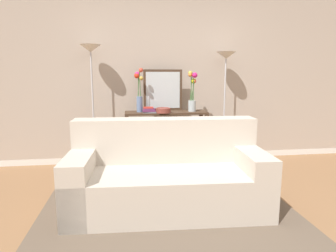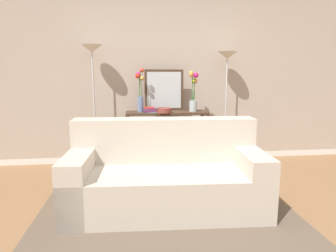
{
  "view_description": "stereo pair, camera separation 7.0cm",
  "coord_description": "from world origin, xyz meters",
  "views": [
    {
      "loc": [
        -0.67,
        -2.27,
        1.34
      ],
      "look_at": [
        -0.19,
        1.16,
        0.73
      ],
      "focal_mm": 31.35,
      "sensor_mm": 36.0,
      "label": 1
    },
    {
      "loc": [
        -0.6,
        -2.27,
        1.34
      ],
      "look_at": [
        -0.19,
        1.16,
        0.73
      ],
      "focal_mm": 31.35,
      "sensor_mm": 36.0,
      "label": 2
    }
  ],
  "objects": [
    {
      "name": "couch",
      "position": [
        -0.29,
        0.52,
        0.32
      ],
      "size": [
        1.95,
        0.95,
        0.88
      ],
      "color": "beige",
      "rests_on": "ground"
    },
    {
      "name": "book_stack",
      "position": [
        -0.37,
        1.76,
        0.85
      ],
      "size": [
        0.19,
        0.14,
        0.08
      ],
      "color": "slate",
      "rests_on": "console_table"
    },
    {
      "name": "floor_lamp_left",
      "position": [
        -1.14,
        1.91,
        1.36
      ],
      "size": [
        0.28,
        0.28,
        1.73
      ],
      "color": "silver",
      "rests_on": "ground"
    },
    {
      "name": "book_row_under_console",
      "position": [
        -0.39,
        1.85,
        0.06
      ],
      "size": [
        0.45,
        0.17,
        0.13
      ],
      "color": "#1E7075",
      "rests_on": "ground"
    },
    {
      "name": "ground_plane",
      "position": [
        0.0,
        0.0,
        -0.01
      ],
      "size": [
        16.0,
        16.0,
        0.02
      ],
      "primitive_type": "cube",
      "color": "#936B47"
    },
    {
      "name": "fruit_bowl",
      "position": [
        -0.18,
        1.73,
        0.85
      ],
      "size": [
        0.21,
        0.21,
        0.07
      ],
      "color": "brown",
      "rests_on": "console_table"
    },
    {
      "name": "vase_short_flowers",
      "position": [
        0.26,
        1.82,
        1.06
      ],
      "size": [
        0.13,
        0.13,
        0.57
      ],
      "color": "silver",
      "rests_on": "console_table"
    },
    {
      "name": "console_table",
      "position": [
        -0.12,
        1.85,
        0.56
      ],
      "size": [
        1.16,
        0.37,
        0.81
      ],
      "color": "#473323",
      "rests_on": "ground"
    },
    {
      "name": "area_rug",
      "position": [
        -0.29,
        0.37,
        0.01
      ],
      "size": [
        2.49,
        1.91,
        0.01
      ],
      "color": "brown",
      "rests_on": "ground"
    },
    {
      "name": "back_wall",
      "position": [
        0.0,
        2.25,
        1.4
      ],
      "size": [
        12.0,
        0.15,
        2.8
      ],
      "color": "white",
      "rests_on": "ground"
    },
    {
      "name": "wall_mirror",
      "position": [
        -0.15,
        2.0,
        1.11
      ],
      "size": [
        0.57,
        0.02,
        0.59
      ],
      "color": "#473323",
      "rests_on": "console_table"
    },
    {
      "name": "vase_tall_flowers",
      "position": [
        -0.5,
        1.86,
        1.1
      ],
      "size": [
        0.12,
        0.11,
        0.61
      ],
      "color": "#6B84AD",
      "rests_on": "console_table"
    },
    {
      "name": "floor_lamp_right",
      "position": [
        0.76,
        1.91,
        1.3
      ],
      "size": [
        0.28,
        0.28,
        1.66
      ],
      "color": "silver",
      "rests_on": "ground"
    }
  ]
}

